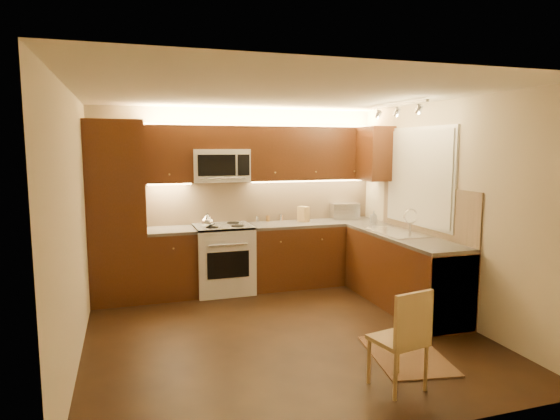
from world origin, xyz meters
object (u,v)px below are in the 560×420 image
object	(u,v)px
kettle	(207,220)
toaster_oven	(344,211)
microwave	(220,165)
dining_chair	(398,337)
soap_bottle	(374,217)
stove	(223,259)
knife_block	(303,214)
sink	(398,227)

from	to	relation	value
kettle	toaster_oven	distance (m)	2.12
microwave	dining_chair	distance (m)	3.56
soap_bottle	dining_chair	bearing A→B (deg)	-98.61
kettle	stove	bearing A→B (deg)	49.14
stove	kettle	size ratio (longest dim) A/B	4.75
microwave	knife_block	bearing A→B (deg)	-1.55
toaster_oven	dining_chair	distance (m)	3.45
dining_chair	sink	bearing A→B (deg)	48.14
microwave	kettle	distance (m)	0.78
microwave	sink	xyz separation A→B (m)	(2.00, -1.26, -0.74)
microwave	knife_block	size ratio (longest dim) A/B	3.48
sink	toaster_oven	size ratio (longest dim) A/B	2.15
toaster_oven	knife_block	distance (m)	0.68
kettle	sink	bearing A→B (deg)	-3.42
stove	sink	distance (m)	2.35
microwave	soap_bottle	world-z (taller)	microwave
microwave	dining_chair	size ratio (longest dim) A/B	0.89
toaster_oven	knife_block	bearing A→B (deg)	-166.48
knife_block	sink	bearing A→B (deg)	-80.46
kettle	dining_chair	xyz separation A→B (m)	(1.07, -2.95, -0.59)
stove	sink	size ratio (longest dim) A/B	1.07
kettle	toaster_oven	bearing A→B (deg)	28.65
stove	microwave	size ratio (longest dim) A/B	1.21
microwave	toaster_oven	world-z (taller)	microwave
microwave	soap_bottle	size ratio (longest dim) A/B	4.35
soap_bottle	kettle	bearing A→B (deg)	-169.23
stove	knife_block	world-z (taller)	knife_block
sink	kettle	xyz separation A→B (m)	(-2.23, 1.00, 0.04)
microwave	sink	distance (m)	2.48
sink	soap_bottle	xyz separation A→B (m)	(0.09, 0.79, 0.01)
kettle	toaster_oven	world-z (taller)	toaster_oven
kettle	knife_block	world-z (taller)	knife_block
stove	toaster_oven	distance (m)	1.96
kettle	toaster_oven	size ratio (longest dim) A/B	0.48
sink	knife_block	size ratio (longest dim) A/B	3.93
soap_bottle	toaster_oven	bearing A→B (deg)	129.83
sink	soap_bottle	bearing A→B (deg)	83.36
kettle	knife_block	distance (m)	1.44
stove	kettle	distance (m)	0.61
microwave	kettle	bearing A→B (deg)	-131.50
knife_block	dining_chair	world-z (taller)	knife_block
sink	dining_chair	bearing A→B (deg)	-120.80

